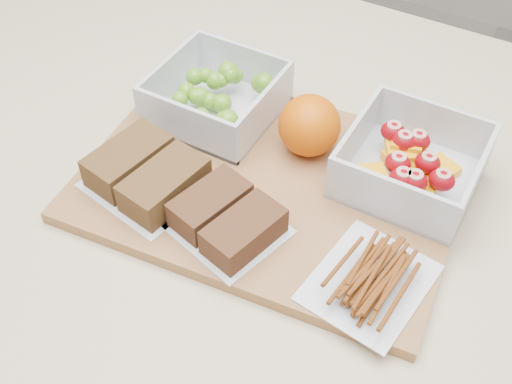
% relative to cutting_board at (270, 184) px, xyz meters
% --- Properties ---
extents(counter, '(1.20, 0.90, 0.90)m').
position_rel_cutting_board_xyz_m(counter, '(-0.02, -0.01, -0.46)').
color(counter, beige).
rests_on(counter, ground).
extents(cutting_board, '(0.45, 0.34, 0.02)m').
position_rel_cutting_board_xyz_m(cutting_board, '(0.00, 0.00, 0.00)').
color(cutting_board, '#9C6C40').
rests_on(cutting_board, counter).
extents(grape_container, '(0.14, 0.14, 0.06)m').
position_rel_cutting_board_xyz_m(grape_container, '(-0.11, 0.07, 0.03)').
color(grape_container, silver).
rests_on(grape_container, cutting_board).
extents(fruit_container, '(0.15, 0.15, 0.06)m').
position_rel_cutting_board_xyz_m(fruit_container, '(0.14, 0.08, 0.03)').
color(fruit_container, silver).
rests_on(fruit_container, cutting_board).
extents(orange, '(0.07, 0.07, 0.07)m').
position_rel_cutting_board_xyz_m(orange, '(0.01, 0.07, 0.04)').
color(orange, '#D75905').
rests_on(orange, cutting_board).
extents(sandwich_bag_left, '(0.15, 0.13, 0.04)m').
position_rel_cutting_board_xyz_m(sandwich_bag_left, '(-0.12, -0.08, 0.03)').
color(sandwich_bag_left, silver).
rests_on(sandwich_bag_left, cutting_board).
extents(sandwich_bag_center, '(0.13, 0.13, 0.03)m').
position_rel_cutting_board_xyz_m(sandwich_bag_center, '(-0.00, -0.09, 0.03)').
color(sandwich_bag_center, silver).
rests_on(sandwich_bag_center, cutting_board).
extents(pretzel_bag, '(0.12, 0.14, 0.03)m').
position_rel_cutting_board_xyz_m(pretzel_bag, '(0.15, -0.08, 0.02)').
color(pretzel_bag, silver).
rests_on(pretzel_bag, cutting_board).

